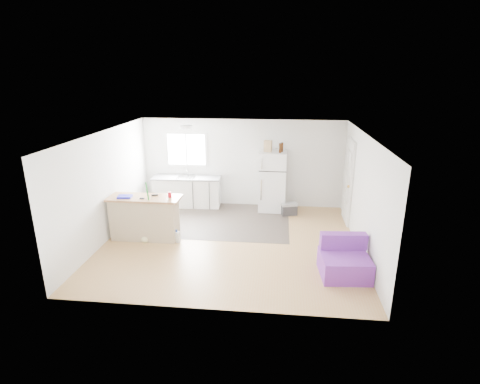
{
  "coord_description": "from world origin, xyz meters",
  "views": [
    {
      "loc": [
        1.02,
        -7.5,
        3.59
      ],
      "look_at": [
        0.13,
        0.7,
        0.94
      ],
      "focal_mm": 28.0,
      "sensor_mm": 36.0,
      "label": 1
    }
  ],
  "objects_px": {
    "mop": "(146,232)",
    "bottle_left": "(280,148)",
    "purple_seat": "(344,262)",
    "cooler": "(289,209)",
    "bottle_right": "(282,147)",
    "cleaner_jug": "(177,237)",
    "peninsula": "(145,217)",
    "kitchen_cabinets": "(187,191)",
    "blue_tray": "(125,196)",
    "cardboard_box": "(268,146)",
    "red_cup": "(170,195)",
    "refrigerator": "(272,181)"
  },
  "relations": [
    {
      "from": "cleaner_jug",
      "to": "cardboard_box",
      "type": "relative_size",
      "value": 0.96
    },
    {
      "from": "refrigerator",
      "to": "bottle_left",
      "type": "xyz_separation_m",
      "value": [
        0.18,
        -0.12,
        0.93
      ]
    },
    {
      "from": "cleaner_jug",
      "to": "bottle_right",
      "type": "height_order",
      "value": "bottle_right"
    },
    {
      "from": "purple_seat",
      "to": "peninsula",
      "type": "bearing_deg",
      "value": 160.07
    },
    {
      "from": "blue_tray",
      "to": "kitchen_cabinets",
      "type": "bearing_deg",
      "value": 70.36
    },
    {
      "from": "peninsula",
      "to": "mop",
      "type": "relative_size",
      "value": 1.13
    },
    {
      "from": "cardboard_box",
      "to": "bottle_right",
      "type": "bearing_deg",
      "value": 2.17
    },
    {
      "from": "peninsula",
      "to": "refrigerator",
      "type": "bearing_deg",
      "value": 37.38
    },
    {
      "from": "kitchen_cabinets",
      "to": "blue_tray",
      "type": "distance_m",
      "value": 2.47
    },
    {
      "from": "mop",
      "to": "cleaner_jug",
      "type": "bearing_deg",
      "value": 4.34
    },
    {
      "from": "refrigerator",
      "to": "purple_seat",
      "type": "height_order",
      "value": "refrigerator"
    },
    {
      "from": "bottle_left",
      "to": "cardboard_box",
      "type": "bearing_deg",
      "value": 165.48
    },
    {
      "from": "cooler",
      "to": "cleaner_jug",
      "type": "bearing_deg",
      "value": -157.67
    },
    {
      "from": "purple_seat",
      "to": "bottle_right",
      "type": "xyz_separation_m",
      "value": [
        -1.2,
        3.28,
        1.48
      ]
    },
    {
      "from": "red_cup",
      "to": "bottle_left",
      "type": "height_order",
      "value": "bottle_left"
    },
    {
      "from": "refrigerator",
      "to": "cleaner_jug",
      "type": "bearing_deg",
      "value": -130.77
    },
    {
      "from": "peninsula",
      "to": "purple_seat",
      "type": "xyz_separation_m",
      "value": [
        4.2,
        -1.16,
        -0.24
      ]
    },
    {
      "from": "peninsula",
      "to": "refrigerator",
      "type": "xyz_separation_m",
      "value": [
        2.79,
        2.14,
        0.31
      ]
    },
    {
      "from": "purple_seat",
      "to": "red_cup",
      "type": "xyz_separation_m",
      "value": [
        -3.61,
        1.2,
        0.78
      ]
    },
    {
      "from": "blue_tray",
      "to": "refrigerator",
      "type": "bearing_deg",
      "value": 34.78
    },
    {
      "from": "blue_tray",
      "to": "mop",
      "type": "bearing_deg",
      "value": -16.86
    },
    {
      "from": "kitchen_cabinets",
      "to": "cardboard_box",
      "type": "distance_m",
      "value": 2.6
    },
    {
      "from": "cooler",
      "to": "cleaner_jug",
      "type": "xyz_separation_m",
      "value": [
        -2.49,
        -1.95,
        -0.04
      ]
    },
    {
      "from": "red_cup",
      "to": "cleaner_jug",
      "type": "bearing_deg",
      "value": -48.19
    },
    {
      "from": "peninsula",
      "to": "cooler",
      "type": "distance_m",
      "value": 3.73
    },
    {
      "from": "refrigerator",
      "to": "red_cup",
      "type": "distance_m",
      "value": 3.05
    },
    {
      "from": "refrigerator",
      "to": "cardboard_box",
      "type": "distance_m",
      "value": 0.97
    },
    {
      "from": "purple_seat",
      "to": "cardboard_box",
      "type": "relative_size",
      "value": 3.08
    },
    {
      "from": "purple_seat",
      "to": "cooler",
      "type": "bearing_deg",
      "value": 103.45
    },
    {
      "from": "cardboard_box",
      "to": "bottle_right",
      "type": "xyz_separation_m",
      "value": [
        0.36,
        0.01,
        -0.02
      ]
    },
    {
      "from": "purple_seat",
      "to": "cleaner_jug",
      "type": "relative_size",
      "value": 3.22
    },
    {
      "from": "mop",
      "to": "red_cup",
      "type": "height_order",
      "value": "mop"
    },
    {
      "from": "peninsula",
      "to": "cooler",
      "type": "relative_size",
      "value": 3.34
    },
    {
      "from": "mop",
      "to": "bottle_right",
      "type": "height_order",
      "value": "bottle_right"
    },
    {
      "from": "kitchen_cabinets",
      "to": "red_cup",
      "type": "relative_size",
      "value": 15.83
    },
    {
      "from": "bottle_right",
      "to": "kitchen_cabinets",
      "type": "bearing_deg",
      "value": 178.19
    },
    {
      "from": "cooler",
      "to": "mop",
      "type": "distance_m",
      "value": 3.75
    },
    {
      "from": "mop",
      "to": "red_cup",
      "type": "bearing_deg",
      "value": 24.62
    },
    {
      "from": "kitchen_cabinets",
      "to": "red_cup",
      "type": "xyz_separation_m",
      "value": [
        0.17,
        -2.16,
        0.61
      ]
    },
    {
      "from": "bottle_right",
      "to": "cleaner_jug",
      "type": "bearing_deg",
      "value": -134.94
    },
    {
      "from": "cooler",
      "to": "red_cup",
      "type": "relative_size",
      "value": 3.97
    },
    {
      "from": "cleaner_jug",
      "to": "mop",
      "type": "height_order",
      "value": "mop"
    },
    {
      "from": "mop",
      "to": "red_cup",
      "type": "relative_size",
      "value": 11.71
    },
    {
      "from": "mop",
      "to": "bottle_left",
      "type": "height_order",
      "value": "bottle_left"
    },
    {
      "from": "refrigerator",
      "to": "bottle_left",
      "type": "distance_m",
      "value": 0.95
    },
    {
      "from": "cleaner_jug",
      "to": "cardboard_box",
      "type": "height_order",
      "value": "cardboard_box"
    },
    {
      "from": "kitchen_cabinets",
      "to": "mop",
      "type": "height_order",
      "value": "mop"
    },
    {
      "from": "kitchen_cabinets",
      "to": "cleaner_jug",
      "type": "height_order",
      "value": "kitchen_cabinets"
    },
    {
      "from": "peninsula",
      "to": "purple_seat",
      "type": "bearing_deg",
      "value": -15.66
    },
    {
      "from": "refrigerator",
      "to": "red_cup",
      "type": "relative_size",
      "value": 13.42
    }
  ]
}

